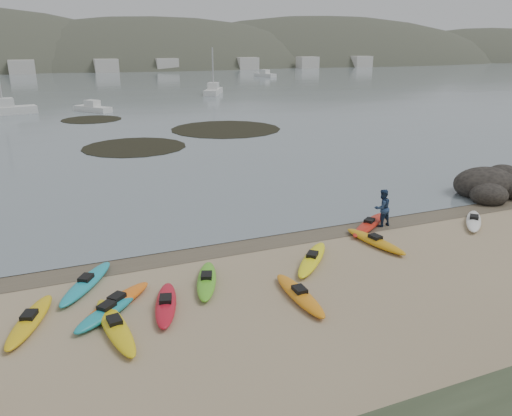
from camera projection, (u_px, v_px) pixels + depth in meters
name	position (u px, v px, depth m)	size (l,w,h in m)	color
ground	(256.00, 239.00, 23.06)	(600.00, 600.00, 0.00)	tan
wet_sand	(259.00, 241.00, 22.79)	(60.00, 60.00, 0.00)	brown
water	(55.00, 59.00, 285.90)	(1200.00, 1200.00, 0.00)	slate
kayaks	(244.00, 274.00, 19.14)	(22.71, 8.24, 0.34)	teal
person_east	(382.00, 208.00, 24.39)	(0.91, 0.71, 1.88)	navy
rock_cluster	(495.00, 190.00, 29.81)	(5.50, 4.08, 1.97)	black
kelp_mats	(173.00, 132.00, 50.70)	(21.54, 26.41, 0.04)	black
moored_boats	(99.00, 90.00, 90.26)	(84.34, 63.61, 1.16)	silver
far_hills	(166.00, 104.00, 212.40)	(550.00, 135.00, 80.00)	#384235
far_town	(91.00, 66.00, 151.66)	(199.00, 5.00, 4.00)	beige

